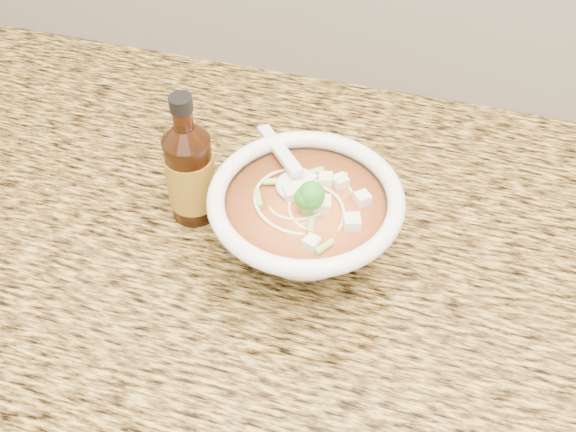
# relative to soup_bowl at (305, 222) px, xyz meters

# --- Properties ---
(counter_slab) EXTENTS (4.00, 0.68, 0.04)m
(counter_slab) POSITION_rel_soup_bowl_xyz_m (0.19, 0.03, -0.07)
(counter_slab) COLOR #AA8A3E
(counter_slab) RESTS_ON cabinet
(soup_bowl) EXTENTS (0.21, 0.22, 0.12)m
(soup_bowl) POSITION_rel_soup_bowl_xyz_m (0.00, 0.00, 0.00)
(soup_bowl) COLOR white
(soup_bowl) RESTS_ON counter_slab
(hot_sauce_bottle) EXTENTS (0.07, 0.07, 0.17)m
(hot_sauce_bottle) POSITION_rel_soup_bowl_xyz_m (-0.14, 0.03, 0.02)
(hot_sauce_bottle) COLOR #391707
(hot_sauce_bottle) RESTS_ON counter_slab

